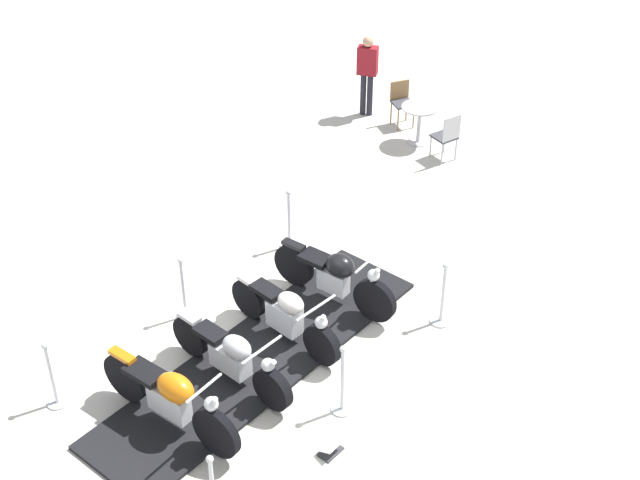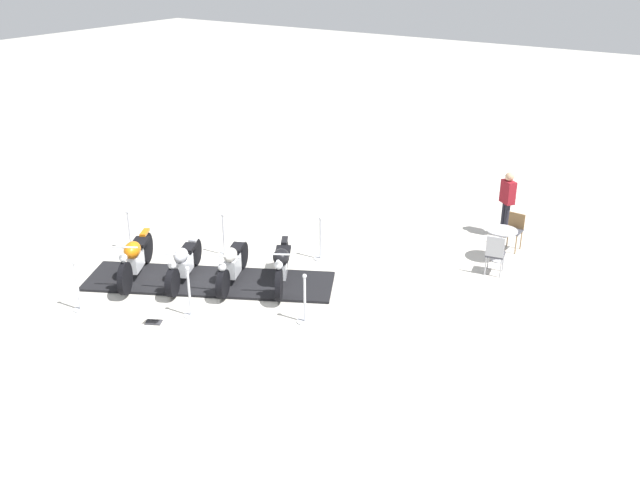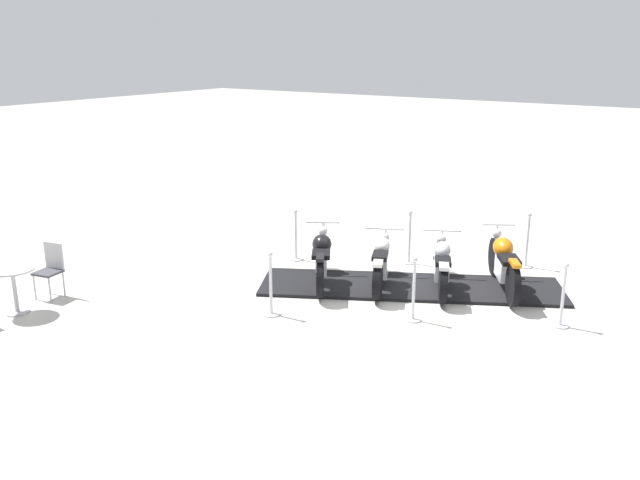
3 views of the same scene
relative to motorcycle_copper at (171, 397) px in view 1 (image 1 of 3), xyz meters
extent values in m
plane|color=beige|center=(1.44, 0.79, -0.56)|extent=(80.00, 80.00, 0.00)
cube|color=black|center=(1.44, 0.79, -0.53)|extent=(5.53, 3.81, 0.06)
cylinder|color=black|center=(0.39, -0.66, -0.14)|extent=(0.46, 0.67, 0.71)
cylinder|color=black|center=(-0.42, 0.72, -0.14)|extent=(0.46, 0.67, 0.71)
cube|color=silver|center=(-0.02, 0.03, -0.11)|extent=(0.48, 0.63, 0.38)
ellipsoid|color=#D16B0F|center=(0.06, -0.10, 0.23)|extent=(0.58, 0.65, 0.35)
cube|color=black|center=(-0.22, 0.38, 0.18)|extent=(0.54, 0.62, 0.08)
cube|color=#D16B0F|center=(-0.42, 0.72, 0.24)|extent=(0.32, 0.41, 0.06)
cylinder|color=silver|center=(0.35, -0.60, 0.16)|extent=(0.20, 0.27, 0.61)
cylinder|color=silver|center=(0.31, -0.53, 0.52)|extent=(0.54, 0.34, 0.04)
sphere|color=silver|center=(0.37, -0.62, 0.32)|extent=(0.18, 0.18, 0.18)
cylinder|color=black|center=(1.29, -0.17, -0.19)|extent=(0.39, 0.61, 0.61)
cylinder|color=black|center=(0.61, 1.25, -0.19)|extent=(0.39, 0.61, 0.61)
cube|color=silver|center=(0.95, 0.54, -0.16)|extent=(0.48, 0.64, 0.35)
ellipsoid|color=#B7BAC1|center=(1.02, 0.41, 0.15)|extent=(0.47, 0.54, 0.30)
cube|color=black|center=(0.79, 0.87, 0.10)|extent=(0.44, 0.53, 0.08)
cube|color=#B7BAC1|center=(0.61, 1.25, 0.15)|extent=(0.30, 0.38, 0.06)
cylinder|color=silver|center=(1.26, -0.10, 0.07)|extent=(0.20, 0.31, 0.52)
cylinder|color=silver|center=(1.22, -0.02, 0.39)|extent=(0.65, 0.34, 0.04)
sphere|color=silver|center=(1.26, -0.11, 0.19)|extent=(0.18, 0.18, 0.18)
cylinder|color=black|center=(2.22, 0.37, -0.19)|extent=(0.37, 0.62, 0.62)
cylinder|color=black|center=(1.63, 1.72, -0.19)|extent=(0.37, 0.62, 0.62)
cube|color=silver|center=(1.92, 1.05, -0.12)|extent=(0.44, 0.59, 0.41)
ellipsoid|color=silver|center=(1.98, 0.93, 0.21)|extent=(0.44, 0.52, 0.29)
cube|color=black|center=(1.78, 1.37, 0.16)|extent=(0.43, 0.54, 0.08)
cube|color=silver|center=(1.63, 1.72, 0.15)|extent=(0.29, 0.38, 0.06)
cylinder|color=silver|center=(2.20, 0.43, 0.07)|extent=(0.16, 0.25, 0.53)
cylinder|color=silver|center=(2.17, 0.48, 0.40)|extent=(0.70, 0.33, 0.04)
sphere|color=silver|center=(2.21, 0.39, 0.20)|extent=(0.18, 0.18, 0.18)
cylinder|color=black|center=(3.28, 0.92, -0.15)|extent=(0.46, 0.65, 0.69)
cylinder|color=black|center=(2.51, 2.18, -0.15)|extent=(0.46, 0.65, 0.69)
cube|color=silver|center=(2.89, 1.55, -0.13)|extent=(0.42, 0.51, 0.36)
ellipsoid|color=black|center=(2.95, 1.45, 0.20)|extent=(0.54, 0.58, 0.36)
cube|color=black|center=(2.72, 1.84, 0.15)|extent=(0.52, 0.56, 0.08)
cube|color=black|center=(2.51, 2.18, 0.22)|extent=(0.31, 0.39, 0.06)
cylinder|color=silver|center=(3.24, 0.98, 0.14)|extent=(0.20, 0.26, 0.59)
cylinder|color=silver|center=(3.21, 1.04, 0.49)|extent=(0.57, 0.37, 0.04)
sphere|color=silver|center=(3.26, 0.96, 0.29)|extent=(0.18, 0.18, 0.18)
sphere|color=silver|center=(0.06, -1.61, 0.52)|extent=(0.09, 0.09, 0.09)
cylinder|color=silver|center=(0.75, 2.11, -0.55)|extent=(0.29, 0.29, 0.03)
cylinder|color=silver|center=(0.75, 2.11, -0.04)|extent=(0.05, 0.05, 0.98)
sphere|color=silver|center=(0.75, 2.11, 0.48)|extent=(0.09, 0.09, 0.09)
cylinder|color=silver|center=(2.81, 3.19, -0.55)|extent=(0.32, 0.32, 0.03)
cylinder|color=silver|center=(2.81, 3.19, -0.04)|extent=(0.05, 0.05, 0.99)
sphere|color=silver|center=(2.81, 3.19, 0.49)|extent=(0.09, 0.09, 0.09)
cylinder|color=silver|center=(4.19, 0.55, -0.55)|extent=(0.33, 0.33, 0.03)
cylinder|color=silver|center=(4.19, 0.55, -0.05)|extent=(0.05, 0.05, 0.96)
sphere|color=silver|center=(4.19, 0.55, 0.47)|extent=(0.09, 0.09, 0.09)
cylinder|color=silver|center=(-1.32, 1.03, -0.55)|extent=(0.29, 0.29, 0.03)
cylinder|color=silver|center=(-1.32, 1.03, -0.06)|extent=(0.05, 0.05, 0.95)
sphere|color=silver|center=(-1.32, 1.03, 0.46)|extent=(0.09, 0.09, 0.09)
cylinder|color=silver|center=(2.13, -0.53, -0.55)|extent=(0.30, 0.30, 0.03)
cylinder|color=silver|center=(2.13, -0.53, -0.03)|extent=(0.05, 0.05, 1.01)
sphere|color=silver|center=(2.13, -0.53, 0.51)|extent=(0.09, 0.09, 0.09)
cube|color=#333338|center=(1.70, -1.15, -0.55)|extent=(0.37, 0.32, 0.02)
cube|color=white|center=(1.70, -1.15, -0.43)|extent=(0.35, 0.32, 0.10)
cylinder|color=#B7B7BC|center=(6.39, 5.49, -0.55)|extent=(0.40, 0.40, 0.02)
cylinder|color=#B7B7BC|center=(6.39, 5.49, -0.17)|extent=(0.07, 0.07, 0.73)
cylinder|color=#B7B7BC|center=(6.39, 5.49, 0.21)|extent=(0.72, 0.72, 0.03)
cylinder|color=olive|center=(6.58, 6.06, -0.32)|extent=(0.03, 0.03, 0.48)
cylinder|color=olive|center=(6.24, 6.08, -0.32)|extent=(0.03, 0.03, 0.48)
cylinder|color=olive|center=(6.59, 6.40, -0.32)|extent=(0.03, 0.03, 0.48)
cylinder|color=olive|center=(6.25, 6.42, -0.32)|extent=(0.03, 0.03, 0.48)
cube|color=#3F3F47|center=(6.42, 6.24, -0.06)|extent=(0.41, 0.41, 0.04)
cube|color=olive|center=(6.42, 6.42, 0.15)|extent=(0.40, 0.04, 0.39)
cylinder|color=#B7B7BC|center=(6.33, 4.89, -0.33)|extent=(0.03, 0.03, 0.45)
cylinder|color=#B7B7BC|center=(6.67, 4.95, -0.33)|extent=(0.03, 0.03, 0.45)
cylinder|color=#B7B7BC|center=(6.40, 4.55, -0.33)|extent=(0.03, 0.03, 0.45)
cylinder|color=#B7B7BC|center=(6.73, 4.62, -0.33)|extent=(0.03, 0.03, 0.45)
cube|color=#3F3F47|center=(6.53, 4.75, -0.08)|extent=(0.47, 0.47, 0.04)
cube|color=#B7B7BC|center=(6.57, 4.57, 0.17)|extent=(0.40, 0.11, 0.48)
cylinder|color=#23232D|center=(6.01, 6.93, -0.11)|extent=(0.12, 0.12, 0.91)
cylinder|color=#23232D|center=(5.90, 7.01, -0.11)|extent=(0.12, 0.12, 0.91)
cube|color=maroon|center=(5.95, 6.97, 0.64)|extent=(0.45, 0.42, 0.58)
sphere|color=tan|center=(5.95, 6.97, 1.04)|extent=(0.22, 0.22, 0.22)
camera|label=1|loc=(-1.39, -8.26, 8.20)|focal=51.06mm
camera|label=2|loc=(11.13, -9.33, 6.50)|focal=39.01mm
camera|label=3|loc=(-3.64, 11.45, 3.80)|focal=38.02mm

